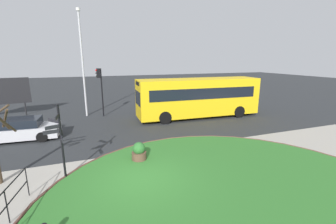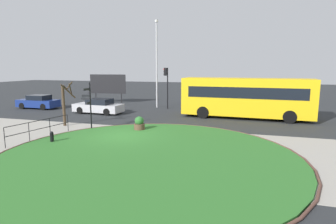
{
  "view_description": "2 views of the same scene",
  "coord_description": "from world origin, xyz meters",
  "px_view_note": "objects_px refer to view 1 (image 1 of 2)",
  "views": [
    {
      "loc": [
        -1.86,
        -8.34,
        4.96
      ],
      "look_at": [
        2.78,
        4.26,
        1.77
      ],
      "focal_mm": 24.13,
      "sensor_mm": 36.0,
      "label": 1
    },
    {
      "loc": [
        7.22,
        -14.95,
        4.24
      ],
      "look_at": [
        1.84,
        3.71,
        1.05
      ],
      "focal_mm": 29.44,
      "sensor_mm": 36.0,
      "label": 2
    }
  ],
  "objects_px": {
    "billboard_left": "(1,92)",
    "planter_near_signpost": "(139,153)",
    "signpost_directional": "(59,137)",
    "car_near_lane": "(20,130)",
    "traffic_light_near": "(100,82)",
    "bus_yellow": "(199,97)",
    "lamppost_tall": "(82,61)"
  },
  "relations": [
    {
      "from": "signpost_directional",
      "to": "billboard_left",
      "type": "relative_size",
      "value": 0.75
    },
    {
      "from": "billboard_left",
      "to": "planter_near_signpost",
      "type": "distance_m",
      "value": 15.56
    },
    {
      "from": "traffic_light_near",
      "to": "billboard_left",
      "type": "xyz_separation_m",
      "value": [
        -7.98,
        2.68,
        -0.84
      ]
    },
    {
      "from": "bus_yellow",
      "to": "traffic_light_near",
      "type": "distance_m",
      "value": 8.51
    },
    {
      "from": "signpost_directional",
      "to": "billboard_left",
      "type": "xyz_separation_m",
      "value": [
        -5.64,
        13.13,
        0.3
      ]
    },
    {
      "from": "traffic_light_near",
      "to": "planter_near_signpost",
      "type": "bearing_deg",
      "value": 92.13
    },
    {
      "from": "bus_yellow",
      "to": "planter_near_signpost",
      "type": "distance_m",
      "value": 9.6
    },
    {
      "from": "lamppost_tall",
      "to": "traffic_light_near",
      "type": "bearing_deg",
      "value": -29.94
    },
    {
      "from": "lamppost_tall",
      "to": "planter_near_signpost",
      "type": "relative_size",
      "value": 9.12
    },
    {
      "from": "traffic_light_near",
      "to": "car_near_lane",
      "type": "bearing_deg",
      "value": 36.07
    },
    {
      "from": "signpost_directional",
      "to": "car_near_lane",
      "type": "bearing_deg",
      "value": 115.27
    },
    {
      "from": "lamppost_tall",
      "to": "planter_near_signpost",
      "type": "distance_m",
      "value": 11.68
    },
    {
      "from": "car_near_lane",
      "to": "lamppost_tall",
      "type": "height_order",
      "value": "lamppost_tall"
    },
    {
      "from": "traffic_light_near",
      "to": "bus_yellow",
      "type": "bearing_deg",
      "value": 153.82
    },
    {
      "from": "traffic_light_near",
      "to": "lamppost_tall",
      "type": "xyz_separation_m",
      "value": [
        -1.25,
        0.72,
        1.73
      ]
    },
    {
      "from": "signpost_directional",
      "to": "billboard_left",
      "type": "height_order",
      "value": "billboard_left"
    },
    {
      "from": "bus_yellow",
      "to": "lamppost_tall",
      "type": "height_order",
      "value": "lamppost_tall"
    },
    {
      "from": "billboard_left",
      "to": "planter_near_signpost",
      "type": "bearing_deg",
      "value": -62.1
    },
    {
      "from": "lamppost_tall",
      "to": "billboard_left",
      "type": "height_order",
      "value": "lamppost_tall"
    },
    {
      "from": "bus_yellow",
      "to": "car_near_lane",
      "type": "xyz_separation_m",
      "value": [
        -13.0,
        -1.17,
        -1.14
      ]
    },
    {
      "from": "traffic_light_near",
      "to": "planter_near_signpost",
      "type": "relative_size",
      "value": 4.24
    },
    {
      "from": "traffic_light_near",
      "to": "planter_near_signpost",
      "type": "xyz_separation_m",
      "value": [
        1.04,
        -9.89,
        -2.58
      ]
    },
    {
      "from": "car_near_lane",
      "to": "lamppost_tall",
      "type": "relative_size",
      "value": 0.52
    },
    {
      "from": "signpost_directional",
      "to": "lamppost_tall",
      "type": "height_order",
      "value": "lamppost_tall"
    },
    {
      "from": "traffic_light_near",
      "to": "lamppost_tall",
      "type": "distance_m",
      "value": 2.25
    },
    {
      "from": "signpost_directional",
      "to": "car_near_lane",
      "type": "distance_m",
      "value": 6.85
    },
    {
      "from": "signpost_directional",
      "to": "traffic_light_near",
      "type": "distance_m",
      "value": 10.78
    },
    {
      "from": "bus_yellow",
      "to": "signpost_directional",
      "type": "bearing_deg",
      "value": 38.19
    },
    {
      "from": "billboard_left",
      "to": "planter_near_signpost",
      "type": "relative_size",
      "value": 4.41
    },
    {
      "from": "car_near_lane",
      "to": "signpost_directional",
      "type": "bearing_deg",
      "value": 118.59
    },
    {
      "from": "billboard_left",
      "to": "planter_near_signpost",
      "type": "height_order",
      "value": "billboard_left"
    },
    {
      "from": "car_near_lane",
      "to": "planter_near_signpost",
      "type": "distance_m",
      "value": 8.35
    }
  ]
}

